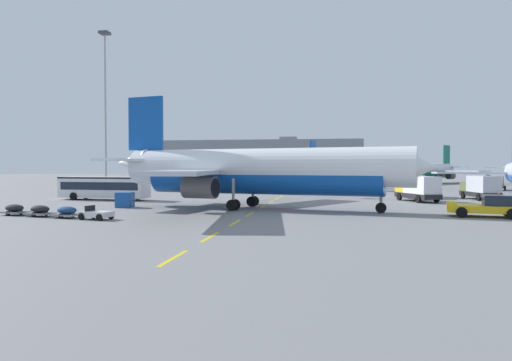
{
  "coord_description": "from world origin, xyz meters",
  "views": [
    {
      "loc": [
        25.42,
        -25.96,
        4.33
      ],
      "look_at": [
        16.26,
        29.53,
        2.66
      ],
      "focal_mm": 32.65,
      "sensor_mm": 36.0,
      "label": 1
    }
  ],
  "objects_px": {
    "airliner_foreground": "(256,170)",
    "airliner_far_right": "(296,173)",
    "fuel_service_truck": "(418,188)",
    "ground_power_truck": "(414,186)",
    "apron_shuttle_bus": "(104,186)",
    "catering_truck": "(481,187)",
    "uld_cargo_container": "(125,200)",
    "apron_light_mast_near": "(105,94)",
    "baggage_train": "(53,211)",
    "airliner_far_center": "(428,171)",
    "pushback_tug": "(488,207)"
  },
  "relations": [
    {
      "from": "pushback_tug",
      "to": "airliner_far_center",
      "type": "distance_m",
      "value": 84.73
    },
    {
      "from": "airliner_far_right",
      "to": "airliner_foreground",
      "type": "bearing_deg",
      "value": -91.12
    },
    {
      "from": "airliner_foreground",
      "to": "apron_light_mast_near",
      "type": "height_order",
      "value": "apron_light_mast_near"
    },
    {
      "from": "ground_power_truck",
      "to": "apron_light_mast_near",
      "type": "distance_m",
      "value": 58.25
    },
    {
      "from": "airliner_foreground",
      "to": "pushback_tug",
      "type": "height_order",
      "value": "airliner_foreground"
    },
    {
      "from": "airliner_foreground",
      "to": "apron_light_mast_near",
      "type": "xyz_separation_m",
      "value": [
        -34.92,
        35.65,
        14.22
      ]
    },
    {
      "from": "airliner_foreground",
      "to": "uld_cargo_container",
      "type": "height_order",
      "value": "airliner_foreground"
    },
    {
      "from": "apron_light_mast_near",
      "to": "airliner_foreground",
      "type": "bearing_deg",
      "value": -45.59
    },
    {
      "from": "airliner_foreground",
      "to": "apron_shuttle_bus",
      "type": "xyz_separation_m",
      "value": [
        -21.71,
        9.48,
        -2.2
      ]
    },
    {
      "from": "airliner_foreground",
      "to": "apron_shuttle_bus",
      "type": "bearing_deg",
      "value": 156.4
    },
    {
      "from": "catering_truck",
      "to": "fuel_service_truck",
      "type": "height_order",
      "value": "same"
    },
    {
      "from": "apron_shuttle_bus",
      "to": "airliner_far_right",
      "type": "bearing_deg",
      "value": 54.99
    },
    {
      "from": "airliner_far_right",
      "to": "baggage_train",
      "type": "distance_m",
      "value": 55.09
    },
    {
      "from": "pushback_tug",
      "to": "fuel_service_truck",
      "type": "bearing_deg",
      "value": 98.8
    },
    {
      "from": "apron_light_mast_near",
      "to": "apron_shuttle_bus",
      "type": "bearing_deg",
      "value": -63.21
    },
    {
      "from": "airliner_far_right",
      "to": "uld_cargo_container",
      "type": "relative_size",
      "value": 16.69
    },
    {
      "from": "ground_power_truck",
      "to": "baggage_train",
      "type": "bearing_deg",
      "value": -137.22
    },
    {
      "from": "catering_truck",
      "to": "apron_light_mast_near",
      "type": "xyz_separation_m",
      "value": [
        -61.81,
        18.01,
        16.53
      ]
    },
    {
      "from": "airliner_far_right",
      "to": "airliner_far_center",
      "type": "bearing_deg",
      "value": 50.35
    },
    {
      "from": "airliner_foreground",
      "to": "apron_shuttle_bus",
      "type": "relative_size",
      "value": 2.84
    },
    {
      "from": "airliner_foreground",
      "to": "baggage_train",
      "type": "relative_size",
      "value": 2.97
    },
    {
      "from": "fuel_service_truck",
      "to": "airliner_foreground",
      "type": "bearing_deg",
      "value": -144.61
    },
    {
      "from": "apron_shuttle_bus",
      "to": "fuel_service_truck",
      "type": "bearing_deg",
      "value": 4.98
    },
    {
      "from": "apron_light_mast_near",
      "to": "baggage_train",
      "type": "bearing_deg",
      "value": -67.64
    },
    {
      "from": "fuel_service_truck",
      "to": "ground_power_truck",
      "type": "xyz_separation_m",
      "value": [
        0.85,
        8.51,
        0.0
      ]
    },
    {
      "from": "apron_shuttle_bus",
      "to": "catering_truck",
      "type": "height_order",
      "value": "catering_truck"
    },
    {
      "from": "airliner_far_center",
      "to": "apron_shuttle_bus",
      "type": "distance_m",
      "value": 88.37
    },
    {
      "from": "pushback_tug",
      "to": "baggage_train",
      "type": "relative_size",
      "value": 0.55
    },
    {
      "from": "catering_truck",
      "to": "uld_cargo_container",
      "type": "distance_m",
      "value": 44.87
    },
    {
      "from": "catering_truck",
      "to": "fuel_service_truck",
      "type": "xyz_separation_m",
      "value": [
        -8.64,
        -4.66,
        0.0
      ]
    },
    {
      "from": "apron_shuttle_bus",
      "to": "ground_power_truck",
      "type": "bearing_deg",
      "value": 16.37
    },
    {
      "from": "ground_power_truck",
      "to": "baggage_train",
      "type": "relative_size",
      "value": 0.61
    },
    {
      "from": "airliner_far_right",
      "to": "ground_power_truck",
      "type": "height_order",
      "value": "airliner_far_right"
    },
    {
      "from": "ground_power_truck",
      "to": "apron_light_mast_near",
      "type": "bearing_deg",
      "value": 165.3
    },
    {
      "from": "baggage_train",
      "to": "ground_power_truck",
      "type": "bearing_deg",
      "value": 42.78
    },
    {
      "from": "pushback_tug",
      "to": "ground_power_truck",
      "type": "bearing_deg",
      "value": 94.08
    },
    {
      "from": "airliner_foreground",
      "to": "airliner_far_right",
      "type": "relative_size",
      "value": 1.24
    },
    {
      "from": "pushback_tug",
      "to": "airliner_far_center",
      "type": "bearing_deg",
      "value": 82.38
    },
    {
      "from": "catering_truck",
      "to": "apron_light_mast_near",
      "type": "bearing_deg",
      "value": 163.75
    },
    {
      "from": "airliner_far_right",
      "to": "apron_shuttle_bus",
      "type": "relative_size",
      "value": 2.29
    },
    {
      "from": "airliner_far_right",
      "to": "apron_light_mast_near",
      "type": "distance_m",
      "value": 39.2
    },
    {
      "from": "catering_truck",
      "to": "ground_power_truck",
      "type": "bearing_deg",
      "value": 153.74
    },
    {
      "from": "airliner_far_center",
      "to": "uld_cargo_container",
      "type": "relative_size",
      "value": 15.88
    },
    {
      "from": "apron_shuttle_bus",
      "to": "apron_light_mast_near",
      "type": "height_order",
      "value": "apron_light_mast_near"
    },
    {
      "from": "apron_shuttle_bus",
      "to": "fuel_service_truck",
      "type": "distance_m",
      "value": 40.12
    },
    {
      "from": "airliner_far_center",
      "to": "catering_truck",
      "type": "xyz_separation_m",
      "value": [
        -5.29,
        -61.86,
        -1.68
      ]
    },
    {
      "from": "baggage_train",
      "to": "catering_truck",
      "type": "bearing_deg",
      "value": 33.69
    },
    {
      "from": "airliner_far_center",
      "to": "apron_shuttle_bus",
      "type": "height_order",
      "value": "airliner_far_center"
    },
    {
      "from": "airliner_foreground",
      "to": "ground_power_truck",
      "type": "distance_m",
      "value": 28.83
    },
    {
      "from": "airliner_foreground",
      "to": "uld_cargo_container",
      "type": "distance_m",
      "value": 14.43
    }
  ]
}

